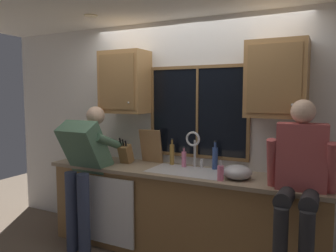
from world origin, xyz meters
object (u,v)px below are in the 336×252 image
at_px(cutting_board, 151,146).
at_px(bottle_tall_clear, 172,154).
at_px(mixing_bowl, 237,172).
at_px(soap_dispenser, 221,173).
at_px(person_standing, 85,162).
at_px(knife_block, 126,154).
at_px(bottle_green_glass, 184,159).
at_px(bottle_amber_small, 215,158).
at_px(person_sitting_on_counter, 300,170).

relative_size(cutting_board, bottle_tall_clear, 1.32).
distance_m(mixing_bowl, soap_dispenser, 0.18).
bearing_deg(soap_dispenser, bottle_tall_clear, 149.49).
relative_size(person_standing, knife_block, 4.93).
relative_size(soap_dispenser, bottle_tall_clear, 0.65).
xyz_separation_m(bottle_green_glass, bottle_amber_small, (0.34, 0.05, 0.03)).
distance_m(bottle_green_glass, bottle_amber_small, 0.35).
distance_m(person_sitting_on_counter, knife_block, 1.94).
relative_size(knife_block, soap_dispenser, 1.64).
bearing_deg(person_sitting_on_counter, cutting_board, 164.01).
bearing_deg(soap_dispenser, bottle_amber_small, 114.94).
height_order(knife_block, cutting_board, cutting_board).
bearing_deg(cutting_board, person_standing, -135.05).
bearing_deg(cutting_board, person_sitting_on_counter, -15.99).
distance_m(person_standing, cutting_board, 0.77).
distance_m(bottle_tall_clear, bottle_amber_small, 0.51).
distance_m(soap_dispenser, bottle_tall_clear, 0.82).
bearing_deg(soap_dispenser, knife_block, 168.38).
bearing_deg(bottle_green_glass, bottle_tall_clear, 165.51).
relative_size(person_sitting_on_counter, knife_block, 3.92).
bearing_deg(cutting_board, bottle_amber_small, 0.41).
bearing_deg(person_sitting_on_counter, mixing_bowl, 160.65).
relative_size(knife_block, bottle_amber_small, 1.05).
xyz_separation_m(person_standing, knife_block, (0.29, 0.37, 0.06)).
bearing_deg(person_sitting_on_counter, bottle_green_glass, 160.46).
distance_m(person_sitting_on_counter, soap_dispenser, 0.70).
height_order(knife_block, bottle_green_glass, knife_block).
relative_size(cutting_board, bottle_green_glass, 1.79).
bearing_deg(knife_block, bottle_tall_clear, 17.58).
height_order(person_sitting_on_counter, cutting_board, person_sitting_on_counter).
height_order(mixing_bowl, bottle_tall_clear, bottle_tall_clear).
bearing_deg(person_sitting_on_counter, bottle_tall_clear, 161.06).
bearing_deg(bottle_amber_small, soap_dispenser, -65.06).
bearing_deg(mixing_bowl, person_sitting_on_counter, -19.35).
xyz_separation_m(person_standing, mixing_bowl, (1.64, 0.26, 0.01)).
distance_m(person_sitting_on_counter, bottle_green_glass, 1.31).
bearing_deg(bottle_green_glass, cutting_board, 174.46).
distance_m(cutting_board, bottle_green_glass, 0.46).
xyz_separation_m(knife_block, bottle_amber_small, (1.03, 0.17, 0.02)).
bearing_deg(bottle_tall_clear, bottle_amber_small, 0.58).
xyz_separation_m(soap_dispenser, bottle_green_glass, (-0.54, 0.37, 0.02)).
bearing_deg(bottle_green_glass, mixing_bowl, -19.70).
bearing_deg(knife_block, soap_dispenser, -11.62).
height_order(bottle_green_glass, bottle_amber_small, bottle_amber_small).
bearing_deg(bottle_amber_small, mixing_bowl, -41.88).
relative_size(knife_block, mixing_bowl, 1.16).
xyz_separation_m(cutting_board, bottle_tall_clear, (0.27, 0.00, -0.07)).
bearing_deg(person_standing, soap_dispenser, 4.50).
distance_m(person_standing, bottle_green_glass, 1.10).
height_order(person_sitting_on_counter, bottle_green_glass, person_sitting_on_counter).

